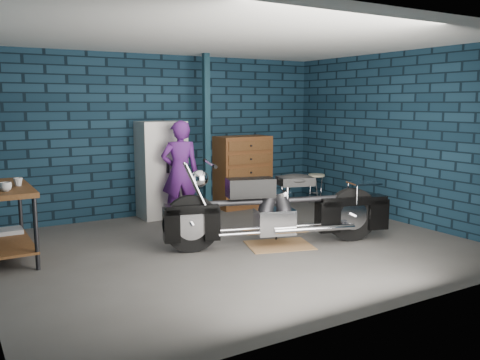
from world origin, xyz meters
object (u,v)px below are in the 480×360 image
(motorcycle, at_px, (280,203))
(tool_chest, at_px, (243,172))
(locker, at_px, (162,170))
(shop_stool, at_px, (316,189))
(person, at_px, (180,172))
(storage_bin, at_px, (5,240))
(workbench, at_px, (6,223))

(motorcycle, distance_m, tool_chest, 2.60)
(locker, bearing_deg, shop_stool, -8.73)
(motorcycle, xyz_separation_m, person, (-0.60, 1.87, 0.23))
(locker, bearing_deg, motorcycle, -74.38)
(person, xyz_separation_m, storage_bin, (-2.59, -0.20, -0.68))
(locker, xyz_separation_m, shop_stool, (2.93, -0.45, -0.52))
(person, relative_size, storage_bin, 3.75)
(workbench, height_order, locker, locker)
(locker, bearing_deg, storage_bin, -163.05)
(motorcycle, bearing_deg, person, 124.56)
(person, xyz_separation_m, shop_stool, (2.85, 0.12, -0.53))
(storage_bin, height_order, tool_chest, tool_chest)
(storage_bin, xyz_separation_m, locker, (2.51, 0.77, 0.66))
(motorcycle, distance_m, storage_bin, 3.63)
(person, relative_size, locker, 1.02)
(storage_bin, bearing_deg, shop_stool, 3.32)
(workbench, distance_m, motorcycle, 3.44)
(person, distance_m, shop_stool, 2.90)
(workbench, height_order, motorcycle, motorcycle)
(locker, height_order, tool_chest, locker)
(workbench, xyz_separation_m, tool_chest, (4.11, 1.22, 0.20))
(locker, distance_m, shop_stool, 3.01)
(tool_chest, distance_m, shop_stool, 1.47)
(workbench, bearing_deg, storage_bin, 87.51)
(person, bearing_deg, shop_stool, -162.37)
(person, bearing_deg, locker, -66.57)
(workbench, relative_size, locker, 0.87)
(person, xyz_separation_m, tool_chest, (1.50, 0.57, -0.16))
(workbench, xyz_separation_m, locker, (2.53, 1.22, 0.35))
(workbench, height_order, person, person)
(shop_stool, bearing_deg, person, -177.65)
(shop_stool, bearing_deg, tool_chest, 161.58)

